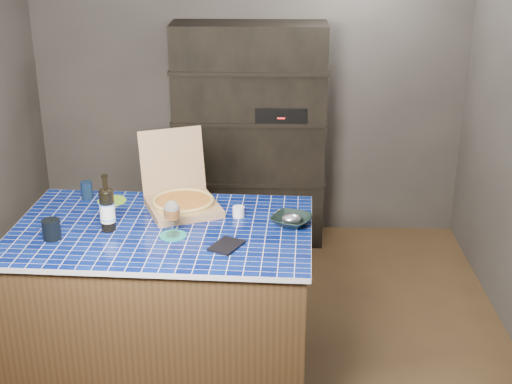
{
  "coord_description": "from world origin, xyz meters",
  "views": [
    {
      "loc": [
        0.19,
        -3.97,
        2.6
      ],
      "look_at": [
        0.09,
        0.0,
        1.02
      ],
      "focal_mm": 50.0,
      "sensor_mm": 36.0,
      "label": 1
    }
  ],
  "objects_px": {
    "kitchen_island": "(166,299)",
    "pizza_box": "(182,200)",
    "wine_glass": "(172,212)",
    "dvd_case": "(227,246)",
    "bowl": "(291,220)",
    "mead_bottle": "(107,209)"
  },
  "relations": [
    {
      "from": "mead_bottle",
      "to": "dvd_case",
      "type": "distance_m",
      "value": 0.71
    },
    {
      "from": "pizza_box",
      "to": "wine_glass",
      "type": "bearing_deg",
      "value": -112.43
    },
    {
      "from": "mead_bottle",
      "to": "dvd_case",
      "type": "relative_size",
      "value": 1.77
    },
    {
      "from": "kitchen_island",
      "to": "mead_bottle",
      "type": "distance_m",
      "value": 0.66
    },
    {
      "from": "kitchen_island",
      "to": "bowl",
      "type": "bearing_deg",
      "value": 7.44
    },
    {
      "from": "kitchen_island",
      "to": "mead_bottle",
      "type": "relative_size",
      "value": 5.27
    },
    {
      "from": "mead_bottle",
      "to": "pizza_box",
      "type": "bearing_deg",
      "value": 39.22
    },
    {
      "from": "pizza_box",
      "to": "kitchen_island",
      "type": "bearing_deg",
      "value": -128.48
    },
    {
      "from": "mead_bottle",
      "to": "bowl",
      "type": "bearing_deg",
      "value": 5.19
    },
    {
      "from": "kitchen_island",
      "to": "wine_glass",
      "type": "bearing_deg",
      "value": -51.74
    },
    {
      "from": "kitchen_island",
      "to": "wine_glass",
      "type": "height_order",
      "value": "wine_glass"
    },
    {
      "from": "kitchen_island",
      "to": "bowl",
      "type": "xyz_separation_m",
      "value": [
        0.73,
        0.06,
        0.49
      ]
    },
    {
      "from": "wine_glass",
      "to": "bowl",
      "type": "distance_m",
      "value": 0.69
    },
    {
      "from": "kitchen_island",
      "to": "pizza_box",
      "type": "relative_size",
      "value": 2.93
    },
    {
      "from": "kitchen_island",
      "to": "bowl",
      "type": "relative_size",
      "value": 7.82
    },
    {
      "from": "wine_glass",
      "to": "mead_bottle",
      "type": "bearing_deg",
      "value": 168.75
    },
    {
      "from": "pizza_box",
      "to": "dvd_case",
      "type": "relative_size",
      "value": 3.18
    },
    {
      "from": "wine_glass",
      "to": "dvd_case",
      "type": "bearing_deg",
      "value": -22.72
    },
    {
      "from": "dvd_case",
      "to": "bowl",
      "type": "xyz_separation_m",
      "value": [
        0.35,
        0.29,
        0.02
      ]
    },
    {
      "from": "mead_bottle",
      "to": "wine_glass",
      "type": "xyz_separation_m",
      "value": [
        0.37,
        -0.07,
        0.02
      ]
    },
    {
      "from": "kitchen_island",
      "to": "pizza_box",
      "type": "bearing_deg",
      "value": 75.85
    },
    {
      "from": "bowl",
      "to": "dvd_case",
      "type": "bearing_deg",
      "value": -139.99
    }
  ]
}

